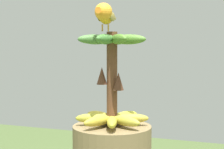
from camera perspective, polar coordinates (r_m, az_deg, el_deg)
The scene contains 2 objects.
banana_bunch at distance 1.23m, azimuth -0.02°, elevation -0.75°, with size 0.25×0.25×0.33m.
perched_bird at distance 1.19m, azimuth -1.18°, elevation 9.53°, with size 0.19×0.06×0.09m.
Camera 1 is at (1.15, 0.43, 1.33)m, focal length 57.26 mm.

